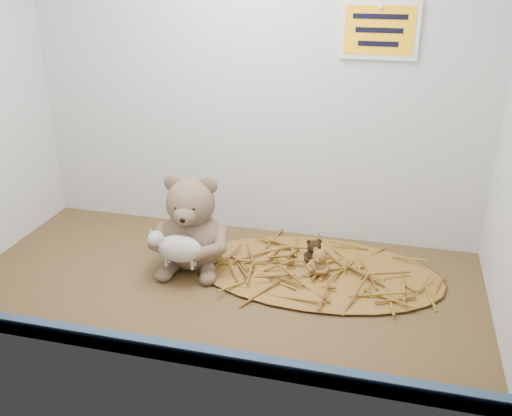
% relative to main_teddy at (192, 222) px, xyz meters
% --- Properties ---
extents(alcove_shell, '(1.20, 0.60, 0.90)m').
position_rel_main_teddy_xyz_m(alcove_shell, '(0.10, 0.03, 0.33)').
color(alcove_shell, '#493519').
rests_on(alcove_shell, ground).
extents(front_rail, '(1.19, 0.02, 0.04)m').
position_rel_main_teddy_xyz_m(front_rail, '(0.10, -0.35, -0.10)').
color(front_rail, '#364A68').
rests_on(front_rail, shelf_floor).
extents(straw_bed, '(0.61, 0.36, 0.01)m').
position_rel_main_teddy_xyz_m(straw_bed, '(0.30, 0.04, -0.11)').
color(straw_bed, brown).
rests_on(straw_bed, shelf_floor).
extents(main_teddy, '(0.21, 0.22, 0.24)m').
position_rel_main_teddy_xyz_m(main_teddy, '(0.00, 0.00, 0.00)').
color(main_teddy, '#765F49').
rests_on(main_teddy, shelf_floor).
extents(toy_lamb, '(0.14, 0.08, 0.09)m').
position_rel_main_teddy_xyz_m(toy_lamb, '(0.00, -0.09, -0.03)').
color(toy_lamb, beige).
rests_on(toy_lamb, main_teddy).
extents(mini_teddy_tan, '(0.07, 0.08, 0.07)m').
position_rel_main_teddy_xyz_m(mini_teddy_tan, '(0.31, 0.01, -0.07)').
color(mini_teddy_tan, olive).
rests_on(mini_teddy_tan, straw_bed).
extents(mini_teddy_brown, '(0.07, 0.08, 0.07)m').
position_rel_main_teddy_xyz_m(mini_teddy_brown, '(0.29, 0.06, -0.07)').
color(mini_teddy_brown, black).
rests_on(mini_teddy_brown, straw_bed).
extents(wall_sign, '(0.16, 0.01, 0.11)m').
position_rel_main_teddy_xyz_m(wall_sign, '(0.40, 0.23, 0.43)').
color(wall_sign, '#FFAD0D').
rests_on(wall_sign, back_wall).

